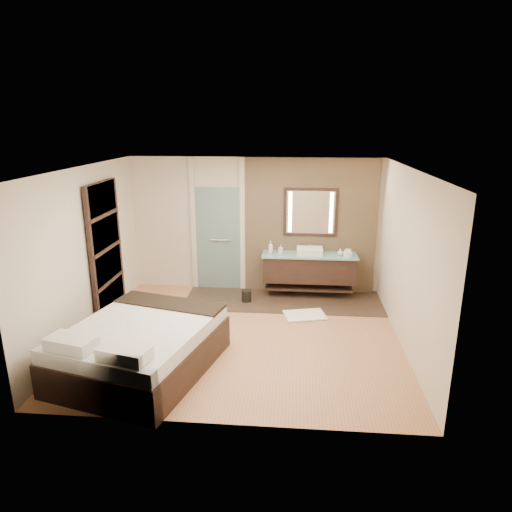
# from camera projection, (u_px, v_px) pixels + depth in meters

# --- Properties ---
(floor) EXTENTS (5.00, 5.00, 0.00)m
(floor) POSITION_uv_depth(u_px,v_px,m) (243.00, 336.00, 7.42)
(floor) COLOR #AD7248
(floor) RESTS_ON ground
(tile_strip) EXTENTS (3.80, 1.30, 0.01)m
(tile_strip) POSITION_uv_depth(u_px,v_px,m) (283.00, 300.00, 8.89)
(tile_strip) COLOR #37261E
(tile_strip) RESTS_ON floor
(stone_wall) EXTENTS (2.60, 0.08, 2.70)m
(stone_wall) POSITION_uv_depth(u_px,v_px,m) (310.00, 227.00, 9.05)
(stone_wall) COLOR tan
(stone_wall) RESTS_ON floor
(vanity) EXTENTS (1.85, 0.55, 0.88)m
(vanity) POSITION_uv_depth(u_px,v_px,m) (309.00, 268.00, 8.99)
(vanity) COLOR black
(vanity) RESTS_ON stone_wall
(mirror_unit) EXTENTS (1.06, 0.04, 0.96)m
(mirror_unit) POSITION_uv_depth(u_px,v_px,m) (311.00, 212.00, 8.92)
(mirror_unit) COLOR black
(mirror_unit) RESTS_ON stone_wall
(frosted_door) EXTENTS (1.10, 0.12, 2.70)m
(frosted_door) POSITION_uv_depth(u_px,v_px,m) (218.00, 235.00, 9.26)
(frosted_door) COLOR #A4CFCD
(frosted_door) RESTS_ON floor
(shoji_partition) EXTENTS (0.06, 1.20, 2.40)m
(shoji_partition) POSITION_uv_depth(u_px,v_px,m) (106.00, 251.00, 7.85)
(shoji_partition) COLOR black
(shoji_partition) RESTS_ON floor
(bed) EXTENTS (2.24, 2.55, 0.84)m
(bed) POSITION_uv_depth(u_px,v_px,m) (141.00, 347.00, 6.33)
(bed) COLOR black
(bed) RESTS_ON floor
(bath_mat) EXTENTS (0.82, 0.66, 0.02)m
(bath_mat) POSITION_uv_depth(u_px,v_px,m) (305.00, 315.00, 8.19)
(bath_mat) COLOR white
(bath_mat) RESTS_ON floor
(waste_bin) EXTENTS (0.19, 0.19, 0.23)m
(waste_bin) POSITION_uv_depth(u_px,v_px,m) (246.00, 296.00, 8.81)
(waste_bin) COLOR black
(waste_bin) RESTS_ON floor
(tissue_box) EXTENTS (0.16, 0.16, 0.10)m
(tissue_box) POSITION_uv_depth(u_px,v_px,m) (348.00, 254.00, 8.73)
(tissue_box) COLOR white
(tissue_box) RESTS_ON vanity
(soap_bottle_a) EXTENTS (0.11, 0.11, 0.24)m
(soap_bottle_a) POSITION_uv_depth(u_px,v_px,m) (271.00, 247.00, 8.96)
(soap_bottle_a) COLOR white
(soap_bottle_a) RESTS_ON vanity
(soap_bottle_b) EXTENTS (0.09, 0.09, 0.18)m
(soap_bottle_b) POSITION_uv_depth(u_px,v_px,m) (281.00, 249.00, 8.94)
(soap_bottle_b) COLOR #B2B2B2
(soap_bottle_b) RESTS_ON vanity
(soap_bottle_c) EXTENTS (0.13, 0.13, 0.14)m
(soap_bottle_c) POSITION_uv_depth(u_px,v_px,m) (340.00, 252.00, 8.79)
(soap_bottle_c) COLOR #BBEBE7
(soap_bottle_c) RESTS_ON vanity
(cup) EXTENTS (0.14, 0.14, 0.11)m
(cup) POSITION_uv_depth(u_px,v_px,m) (348.00, 252.00, 8.87)
(cup) COLOR silver
(cup) RESTS_ON vanity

